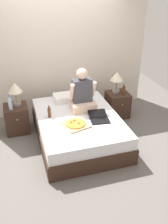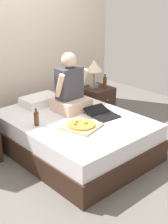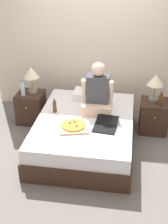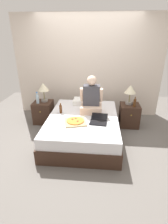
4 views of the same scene
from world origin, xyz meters
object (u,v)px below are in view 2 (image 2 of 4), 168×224
Objects in this scene: nightstand_right at (97,103)px; beer_bottle_on_bed at (36,118)px; beer_bottle at (105,82)px; person_seated at (70,89)px; lamp_on_right_nightstand at (94,68)px; pizza_box at (81,126)px; laptop at (103,114)px; bed at (74,135)px.

nightstand_right is 1.64m from beer_bottle_on_bed.
beer_bottle is (0.07, -0.10, 0.36)m from nightstand_right.
nightstand_right is at bearing 23.07° from person_seated.
lamp_on_right_nightstand is 1.53m from pizza_box.
person_seated is (-0.96, -0.28, 0.15)m from beer_bottle.
pizza_box is 2.23× the size of beer_bottle_on_bed.
beer_bottle_on_bed is at bearing 157.70° from laptop.
nightstand_right is 1.19× the size of laptop.
beer_bottle_on_bed is at bearing -168.67° from person_seated.
beer_bottle_on_bed is (-1.60, -0.41, -0.04)m from beer_bottle.
beer_bottle_on_bed is (-0.64, -0.13, -0.20)m from person_seated.
lamp_on_right_nightstand reaches higher than beer_bottle.
lamp_on_right_nightstand is at bearing 33.72° from bed.
laptop is (-0.69, -0.89, -0.34)m from lamp_on_right_nightstand.
beer_bottle_on_bed reaches higher than pizza_box.
nightstand_right is 2.31× the size of beer_bottle.
pizza_box is (-1.23, -0.81, -0.11)m from beer_bottle.
beer_bottle is at bearing -56.31° from lamp_on_right_nightstand.
bed is 3.66× the size of nightstand_right.
beer_bottle is at bearing 14.28° from beer_bottle_on_bed.
lamp_on_right_nightstand is at bearing 40.22° from pizza_box.
laptop is at bearing -137.05° from beer_bottle.
beer_bottle is 1.65m from beer_bottle_on_bed.
person_seated is at bearing -156.93° from nightstand_right.
laptop is (-0.79, -0.74, -0.11)m from beer_bottle.
bed is at bearing 146.62° from laptop.
beer_bottle_on_bed is (-0.49, 0.12, 0.34)m from bed.
person_seated is at bearing -153.49° from lamp_on_right_nightstand.
laptop is (0.32, -0.21, 0.27)m from bed.
bed is at bearing -121.89° from person_seated.
laptop is 2.02× the size of beer_bottle_on_bed.
pizza_box reaches higher than nightstand_right.
lamp_on_right_nightstand is 1.18m from laptop.
pizza_box is (-0.44, -0.07, -0.00)m from laptop.
bed is 1.37m from lamp_on_right_nightstand.
person_seated is at bearing -163.79° from beer_bottle.
nightstand_right is 1.18× the size of lamp_on_right_nightstand.
pizza_box is at bearing -146.74° from beer_bottle.
laptop is at bearing -127.97° from lamp_on_right_nightstand.
beer_bottle is at bearing 16.21° from person_seated.
beer_bottle reaches higher than laptop.
lamp_on_right_nightstand is at bearing 52.03° from laptop.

